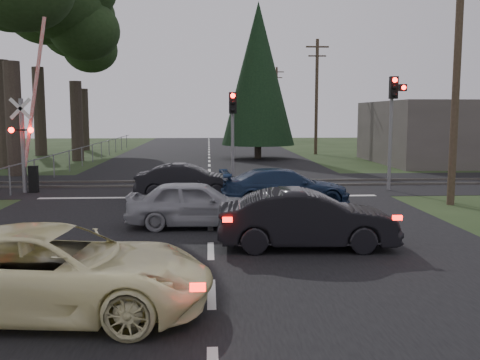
{
  "coord_description": "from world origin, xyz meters",
  "views": [
    {
      "loc": [
        -0.03,
        -12.18,
        3.18
      ],
      "look_at": [
        0.86,
        3.01,
        1.3
      ],
      "focal_mm": 40.0,
      "sensor_mm": 36.0,
      "label": 1
    }
  ],
  "objects": [
    {
      "name": "silver_car",
      "position": [
        -0.4,
        2.74,
        0.66
      ],
      "size": [
        3.95,
        1.74,
        1.32
      ],
      "primitive_type": "imported",
      "rotation": [
        0.0,
        0.0,
        1.52
      ],
      "color": "#93949A",
      "rests_on": "ground"
    },
    {
      "name": "blue_sedan",
      "position": [
        2.6,
        6.0,
        0.65
      ],
      "size": [
        4.59,
        2.11,
        1.3
      ],
      "primitive_type": "imported",
      "rotation": [
        0.0,
        0.0,
        1.64
      ],
      "color": "#172845",
      "rests_on": "ground"
    },
    {
      "name": "utility_pole_mid",
      "position": [
        8.5,
        30.0,
        4.73
      ],
      "size": [
        1.8,
        0.26,
        9.0
      ],
      "color": "#4C3D2D",
      "rests_on": "ground"
    },
    {
      "name": "utility_pole_far",
      "position": [
        8.5,
        55.0,
        4.73
      ],
      "size": [
        1.8,
        0.26,
        9.0
      ],
      "color": "#4C3D2D",
      "rests_on": "ground"
    },
    {
      "name": "stop_line",
      "position": [
        0.0,
        8.2,
        0.01
      ],
      "size": [
        13.0,
        0.35,
        0.0
      ],
      "primitive_type": "cube",
      "color": "silver",
      "rests_on": "ground"
    },
    {
      "name": "euc_tree_c",
      "position": [
        -9.0,
        25.0,
        9.51
      ],
      "size": [
        6.0,
        6.0,
        13.2
      ],
      "color": "#473D33",
      "rests_on": "ground"
    },
    {
      "name": "crossing_signal",
      "position": [
        -7.27,
        9.79,
        2.06
      ],
      "size": [
        1.62,
        0.38,
        6.96
      ],
      "color": "slate",
      "rests_on": "ground"
    },
    {
      "name": "fence_left",
      "position": [
        -7.8,
        22.5,
        0.0
      ],
      "size": [
        0.1,
        36.0,
        1.2
      ],
      "primitive_type": null,
      "color": "slate",
      "rests_on": "ground"
    },
    {
      "name": "dark_car_far",
      "position": [
        -0.85,
        8.09,
        0.64
      ],
      "size": [
        3.95,
        1.51,
        1.28
      ],
      "primitive_type": "imported",
      "rotation": [
        0.0,
        0.0,
        1.53
      ],
      "color": "black",
      "rests_on": "ground"
    },
    {
      "name": "road",
      "position": [
        0.0,
        10.0,
        0.01
      ],
      "size": [
        14.0,
        100.0,
        0.01
      ],
      "primitive_type": "cube",
      "color": "black",
      "rests_on": "ground"
    },
    {
      "name": "dark_hatchback",
      "position": [
        2.28,
        0.17,
        0.69
      ],
      "size": [
        4.26,
        1.63,
        1.39
      ],
      "primitive_type": "imported",
      "rotation": [
        0.0,
        0.0,
        1.53
      ],
      "color": "black",
      "rests_on": "ground"
    },
    {
      "name": "conifer_tree",
      "position": [
        3.5,
        26.0,
        5.99
      ],
      "size": [
        5.2,
        5.2,
        11.0
      ],
      "color": "#473D33",
      "rests_on": "ground"
    },
    {
      "name": "utility_pole_near",
      "position": [
        8.5,
        6.0,
        4.73
      ],
      "size": [
        1.8,
        0.26,
        9.0
      ],
      "color": "#4C3D2D",
      "rests_on": "ground"
    },
    {
      "name": "cream_coupe",
      "position": [
        -2.49,
        -3.77,
        0.7
      ],
      "size": [
        5.23,
        2.8,
        1.4
      ],
      "primitive_type": "imported",
      "rotation": [
        0.0,
        0.0,
        1.47
      ],
      "color": "#FAF3B3",
      "rests_on": "ground"
    },
    {
      "name": "traffic_signal_right",
      "position": [
        7.55,
        9.47,
        3.31
      ],
      "size": [
        0.68,
        0.48,
        4.7
      ],
      "color": "slate",
      "rests_on": "ground"
    },
    {
      "name": "rail_corridor",
      "position": [
        0.0,
        12.0,
        0.01
      ],
      "size": [
        120.0,
        8.0,
        0.01
      ],
      "primitive_type": "cube",
      "color": "black",
      "rests_on": "ground"
    },
    {
      "name": "euc_tree_e",
      "position": [
        -11.0,
        36.0,
        9.51
      ],
      "size": [
        6.0,
        6.0,
        13.2
      ],
      "color": "#473D33",
      "rests_on": "ground"
    },
    {
      "name": "ground",
      "position": [
        0.0,
        0.0,
        0.0
      ],
      "size": [
        120.0,
        120.0,
        0.0
      ],
      "primitive_type": "plane",
      "color": "#233317",
      "rests_on": "ground"
    },
    {
      "name": "rail_near",
      "position": [
        0.0,
        11.2,
        0.05
      ],
      "size": [
        120.0,
        0.12,
        0.1
      ],
      "primitive_type": "cube",
      "color": "#59544C",
      "rests_on": "ground"
    },
    {
      "name": "rail_far",
      "position": [
        0.0,
        12.8,
        0.05
      ],
      "size": [
        120.0,
        0.12,
        0.1
      ],
      "primitive_type": "cube",
      "color": "#59544C",
      "rests_on": "ground"
    },
    {
      "name": "traffic_signal_center",
      "position": [
        1.0,
        10.68,
        2.81
      ],
      "size": [
        0.32,
        0.48,
        4.1
      ],
      "color": "slate",
      "rests_on": "ground"
    }
  ]
}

